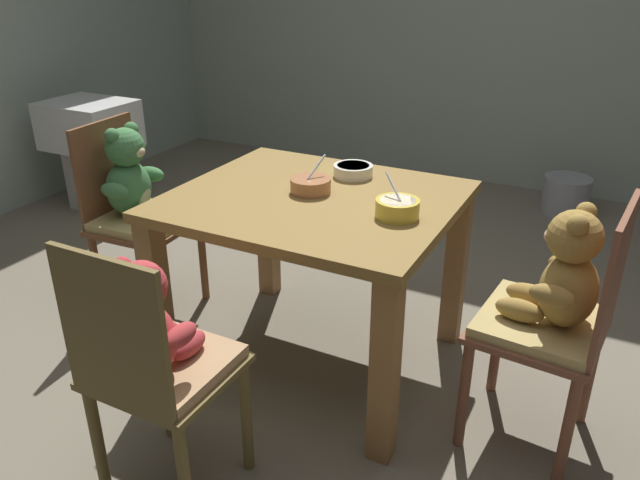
% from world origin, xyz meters
% --- Properties ---
extents(ground_plane, '(5.20, 5.20, 0.04)m').
position_xyz_m(ground_plane, '(0.00, 0.00, -0.02)').
color(ground_plane, '#6F6756').
extents(dining_table, '(1.03, 0.90, 0.72)m').
position_xyz_m(dining_table, '(0.00, 0.00, 0.58)').
color(dining_table, olive).
rests_on(dining_table, ground_plane).
extents(teddy_chair_near_front, '(0.39, 0.36, 0.88)m').
position_xyz_m(teddy_chair_near_front, '(-0.07, -0.83, 0.53)').
color(teddy_chair_near_front, brown).
rests_on(teddy_chair_near_front, ground_plane).
extents(teddy_chair_near_right, '(0.42, 0.44, 0.89)m').
position_xyz_m(teddy_chair_near_right, '(0.90, -0.07, 0.56)').
color(teddy_chair_near_right, brown).
rests_on(teddy_chair_near_right, ground_plane).
extents(teddy_chair_near_left, '(0.41, 0.42, 0.88)m').
position_xyz_m(teddy_chair_near_left, '(-0.90, 0.00, 0.57)').
color(teddy_chair_near_left, brown).
rests_on(teddy_chair_near_left, ground_plane).
extents(porridge_bowl_terracotta_center, '(0.15, 0.16, 0.13)m').
position_xyz_m(porridge_bowl_terracotta_center, '(-0.03, 0.03, 0.75)').
color(porridge_bowl_terracotta_center, '#B07149').
rests_on(porridge_bowl_terracotta_center, dining_table).
extents(porridge_bowl_white_far_center, '(0.16, 0.16, 0.05)m').
position_xyz_m(porridge_bowl_white_far_center, '(0.04, 0.27, 0.74)').
color(porridge_bowl_white_far_center, white).
rests_on(porridge_bowl_white_far_center, dining_table).
extents(porridge_bowl_yellow_near_right, '(0.15, 0.15, 0.14)m').
position_xyz_m(porridge_bowl_yellow_near_right, '(0.35, -0.05, 0.75)').
color(porridge_bowl_yellow_near_right, gold).
rests_on(porridge_bowl_yellow_near_right, dining_table).
extents(sink_basin, '(0.53, 0.42, 0.70)m').
position_xyz_m(sink_basin, '(-2.05, 0.85, 0.46)').
color(sink_basin, '#B7B2A8').
rests_on(sink_basin, ground_plane).
extents(metal_pail, '(0.29, 0.29, 0.24)m').
position_xyz_m(metal_pail, '(0.70, 2.15, 0.12)').
color(metal_pail, '#93969B').
rests_on(metal_pail, ground_plane).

